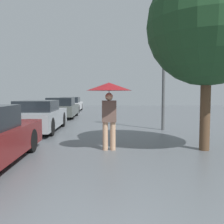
% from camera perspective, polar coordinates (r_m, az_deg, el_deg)
% --- Properties ---
extents(pedestrian, '(1.21, 1.21, 1.81)m').
position_cam_1_polar(pedestrian, '(6.64, -0.68, 4.19)').
color(pedestrian, tan).
rests_on(pedestrian, ground_plane).
extents(parked_car_second, '(1.67, 4.16, 1.25)m').
position_cam_1_polar(parked_car_second, '(10.59, -16.40, -0.96)').
color(parked_car_second, '#9EA3A8').
rests_on(parked_car_second, ground_plane).
extents(parked_car_third, '(1.82, 3.99, 1.27)m').
position_cam_1_polar(parked_car_third, '(16.22, -11.49, 0.87)').
color(parked_car_third, '#4C514C').
rests_on(parked_car_third, ground_plane).
extents(parked_car_farthest, '(1.70, 4.59, 1.23)m').
position_cam_1_polar(parked_car_farthest, '(21.94, -9.36, 1.69)').
color(parked_car_farthest, silver).
rests_on(parked_car_farthest, ground_plane).
extents(tree, '(3.17, 3.17, 4.89)m').
position_cam_1_polar(tree, '(7.30, 20.99, 18.02)').
color(tree, brown).
rests_on(tree, ground_plane).
extents(street_lamp, '(0.38, 0.38, 5.09)m').
position_cam_1_polar(street_lamp, '(10.79, 11.82, 14.27)').
color(street_lamp, '#515456').
rests_on(street_lamp, ground_plane).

